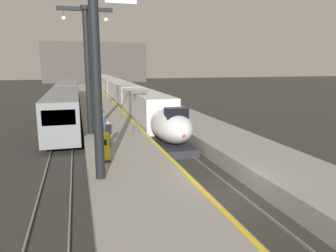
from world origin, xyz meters
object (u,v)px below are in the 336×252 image
passenger_far_waiting (108,132)px  ticket_machine_yellow (103,149)px  rolling_suitcase (136,130)px  station_column_near (96,47)px  highspeed_train_main (117,90)px  passenger_near_edge (102,123)px  station_column_mid (87,59)px  passenger_mid_platform (96,107)px  regional_train_adjacent (66,99)px

passenger_far_waiting → ticket_machine_yellow: bearing=-101.0°
rolling_suitcase → passenger_far_waiting: bearing=-126.3°
station_column_near → passenger_far_waiting: size_ratio=5.94×
passenger_far_waiting → ticket_machine_yellow: size_ratio=1.06×
highspeed_train_main → passenger_near_edge: size_ratio=44.40×
passenger_near_edge → station_column_mid: bearing=124.7°
passenger_far_waiting → ticket_machine_yellow: passenger_far_waiting is taller
passenger_mid_platform → regional_train_adjacent: bearing=111.9°
passenger_near_edge → passenger_far_waiting: same height
regional_train_adjacent → ticket_machine_yellow: regional_train_adjacent is taller
station_column_near → rolling_suitcase: (3.31, 9.07, -5.78)m
passenger_far_waiting → ticket_machine_yellow: 3.24m
station_column_mid → passenger_mid_platform: (0.94, 8.38, -4.73)m
station_column_near → passenger_near_edge: (0.76, 8.99, -5.10)m
station_column_near → passenger_mid_platform: size_ratio=5.94×
highspeed_train_main → passenger_mid_platform: 23.58m
regional_train_adjacent → passenger_mid_platform: size_ratio=21.66×
station_column_mid → ticket_machine_yellow: (0.35, -7.52, -4.98)m
passenger_near_edge → ticket_machine_yellow: (-0.46, -6.35, -0.25)m
passenger_far_waiting → station_column_near: bearing=-98.9°
station_column_mid → passenger_far_waiting: station_column_mid is taller
passenger_near_edge → ticket_machine_yellow: passenger_near_edge is taller
passenger_near_edge → rolling_suitcase: size_ratio=1.72×
highspeed_train_main → passenger_far_waiting: (-4.93, -35.79, 0.07)m
station_column_near → passenger_near_edge: 10.36m
highspeed_train_main → passenger_near_edge: highspeed_train_main is taller
regional_train_adjacent → ticket_machine_yellow: size_ratio=22.88×
highspeed_train_main → passenger_near_edge: bearing=-98.9°
regional_train_adjacent → station_column_near: size_ratio=3.65×
highspeed_train_main → station_column_mid: (-5.90, -31.44, 4.79)m
highspeed_train_main → rolling_suitcase: (-2.54, -32.53, -0.62)m
passenger_near_edge → passenger_far_waiting: 3.18m
station_column_near → ticket_machine_yellow: size_ratio=6.27×
rolling_suitcase → passenger_mid_platform: bearing=104.3°
highspeed_train_main → ticket_machine_yellow: size_ratio=46.90×
highspeed_train_main → regional_train_adjacent: regional_train_adjacent is taller
passenger_near_edge → passenger_mid_platform: bearing=89.2°
highspeed_train_main → regional_train_adjacent: 17.26m
highspeed_train_main → station_column_mid: size_ratio=7.86×
station_column_near → passenger_far_waiting: (0.91, 5.81, -5.10)m
ticket_machine_yellow → highspeed_train_main: bearing=81.9°
highspeed_train_main → passenger_near_edge: (-5.09, -32.61, 0.07)m
station_column_mid → rolling_suitcase: station_column_mid is taller
rolling_suitcase → station_column_mid: bearing=162.0°
passenger_far_waiting → ticket_machine_yellow: (-0.62, -3.17, -0.25)m
regional_train_adjacent → station_column_mid: bearing=-82.3°
regional_train_adjacent → ticket_machine_yellow: bearing=-83.9°
highspeed_train_main → passenger_far_waiting: 36.13m
highspeed_train_main → ticket_machine_yellow: bearing=-98.1°
rolling_suitcase → ticket_machine_yellow: ticket_machine_yellow is taller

